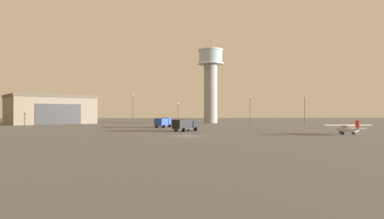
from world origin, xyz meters
name	(u,v)px	position (x,y,z in m)	size (l,w,h in m)	color
ground_plane	(186,136)	(0.00, 0.00, 0.00)	(400.00, 400.00, 0.00)	#60605E
control_tower	(211,78)	(13.15, 73.05, 18.86)	(10.54, 10.54, 34.44)	gray
hangar	(51,110)	(-50.07, 68.66, 5.52)	(36.75, 34.82, 11.01)	#7A6B56
airplane_white	(348,128)	(31.62, 1.50, 1.34)	(9.67, 7.60, 2.86)	white
truck_box_blue	(163,122)	(-5.38, 33.12, 1.60)	(4.76, 6.25, 2.84)	#38383D
truck_box_black	(185,125)	(0.27, 14.63, 1.57)	(6.31, 6.70, 2.74)	#38383D
light_post_west	(250,108)	(23.74, 48.27, 5.84)	(0.44, 0.44, 9.96)	#38383D
light_post_east	(133,107)	(-15.45, 45.86, 6.06)	(0.44, 0.44, 10.39)	#38383D
light_post_north	(305,108)	(42.87, 48.66, 5.93)	(0.44, 0.44, 10.14)	#38383D
light_post_centre	(178,112)	(-0.79, 45.94, 4.52)	(0.44, 0.44, 7.44)	#38383D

